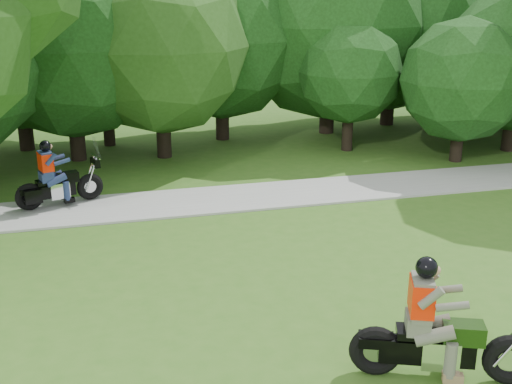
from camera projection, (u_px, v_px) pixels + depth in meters
name	position (u px, v px, depth m)	size (l,w,h in m)	color
ground	(506.00, 333.00, 10.77)	(100.00, 100.00, 0.00)	#36651D
walkway	(334.00, 190.00, 18.12)	(60.00, 2.20, 0.06)	gray
tree_line	(278.00, 38.00, 23.10)	(40.32, 12.16, 7.84)	black
chopper_motorcycle	(434.00, 335.00, 9.33)	(2.64, 1.43, 1.95)	black
touring_motorcycle	(54.00, 182.00, 16.55)	(2.26, 1.20, 1.77)	black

